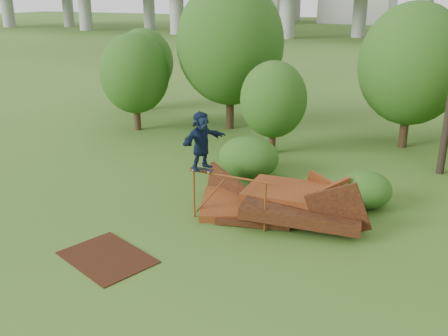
% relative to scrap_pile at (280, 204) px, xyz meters
% --- Properties ---
extents(ground, '(240.00, 240.00, 0.00)m').
position_rel_scrap_pile_xyz_m(ground, '(-0.68, -2.84, -0.37)').
color(ground, '#2D5116').
rests_on(ground, ground).
extents(scrap_pile, '(5.78, 3.31, 1.96)m').
position_rel_scrap_pile_xyz_m(scrap_pile, '(0.00, 0.00, 0.00)').
color(scrap_pile, '#51180E').
rests_on(scrap_pile, ground).
extents(grind_rail, '(2.59, 0.09, 1.53)m').
position_rel_scrap_pile_xyz_m(grind_rail, '(-1.17, -1.19, 0.75)').
color(grind_rail, brown).
rests_on(grind_rail, ground).
extents(skateboard, '(0.70, 0.20, 0.07)m').
position_rel_scrap_pile_xyz_m(skateboard, '(-2.04, -1.18, 1.22)').
color(skateboard, black).
rests_on(skateboard, grind_rail).
extents(skater, '(1.01, 1.67, 1.71)m').
position_rel_scrap_pile_xyz_m(skater, '(-2.04, -1.18, 2.09)').
color(skater, '#0E1A32').
rests_on(skater, skateboard).
extents(flat_plate, '(2.79, 2.39, 0.03)m').
position_rel_scrap_pile_xyz_m(flat_plate, '(-3.19, -4.35, -0.35)').
color(flat_plate, black).
rests_on(flat_plate, ground).
extents(tree_0, '(3.32, 3.32, 4.68)m').
position_rel_scrap_pile_xyz_m(tree_0, '(-9.67, 6.56, 2.40)').
color(tree_0, black).
rests_on(tree_0, ground).
extents(tree_1, '(5.11, 5.11, 7.11)m').
position_rel_scrap_pile_xyz_m(tree_1, '(-5.63, 8.74, 3.80)').
color(tree_1, black).
rests_on(tree_1, ground).
extents(tree_2, '(2.76, 2.76, 3.89)m').
position_rel_scrap_pile_xyz_m(tree_2, '(-2.35, 5.83, 1.93)').
color(tree_2, black).
rests_on(tree_2, ground).
extents(tree_3, '(4.45, 4.45, 6.17)m').
position_rel_scrap_pile_xyz_m(tree_3, '(2.58, 9.07, 3.24)').
color(tree_3, black).
rests_on(tree_3, ground).
extents(tree_6, '(3.28, 3.28, 4.59)m').
position_rel_scrap_pile_xyz_m(tree_6, '(-11.80, 10.59, 2.32)').
color(tree_6, black).
rests_on(tree_6, ground).
extents(shrub_left, '(2.24, 2.07, 1.55)m').
position_rel_scrap_pile_xyz_m(shrub_left, '(-2.13, 2.67, 0.41)').
color(shrub_left, '#194412').
rests_on(shrub_left, ground).
extents(shrub_right, '(1.66, 1.52, 1.18)m').
position_rel_scrap_pile_xyz_m(shrub_right, '(2.24, 1.79, 0.22)').
color(shrub_right, '#194412').
rests_on(shrub_right, ground).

